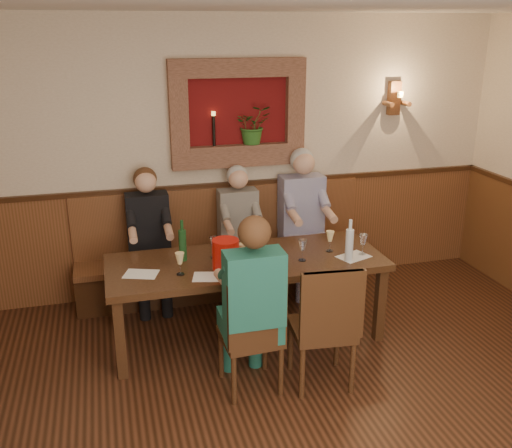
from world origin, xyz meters
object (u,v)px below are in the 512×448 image
Objects in this scene: chair_near_right at (322,349)px; person_bench_left at (151,252)px; person_bench_right at (304,233)px; wine_bottle_green_a at (251,243)px; wine_bottle_green_b at (183,244)px; bench at (224,263)px; water_bottle at (349,244)px; spittoon_bucket at (226,254)px; dining_table at (246,267)px; person_bench_mid at (240,244)px; person_chair_front at (251,319)px; chair_near_left at (251,355)px.

person_bench_left reaches higher than chair_near_right.
wine_bottle_green_a is at bearing -132.54° from person_bench_right.
wine_bottle_green_a is 0.58m from wine_bottle_green_b.
bench is 1.58m from water_bottle.
person_bench_right is 1.22m from wine_bottle_green_a.
spittoon_bucket is 1.06m from water_bottle.
dining_table is 1.01m from bench.
wine_bottle_green_a reaches higher than bench.
wine_bottle_green_a is at bearing -88.33° from bench.
person_bench_mid is at bearing 103.64° from chair_near_right.
spittoon_bucket is (0.55, -0.98, 0.30)m from person_bench_left.
person_bench_right is at bearing 47.46° from wine_bottle_green_a.
person_chair_front is (-0.16, -0.78, -0.08)m from dining_table.
person_bench_right reaches higher than dining_table.
person_bench_mid reaches higher than dining_table.
wine_bottle_green_a is at bearing 119.18° from chair_near_right.
person_bench_left is 3.57× the size of wine_bottle_green_a.
bench is 0.89m from person_bench_right.
person_chair_front is 3.68× the size of wine_bottle_green_a.
water_bottle reaches higher than chair_near_left.
spittoon_bucket is (-0.05, 0.63, 0.28)m from person_chair_front.
chair_near_left is at bearing -101.85° from dining_table.
person_bench_mid reaches higher than chair_near_left.
person_bench_left is 1.72m from person_chair_front.
bench is 1.24m from spittoon_bucket.
chair_near_left is 0.69× the size of person_bench_left.
spittoon_bucket is at bearing 91.63° from chair_near_left.
wine_bottle_green_b is at bearing 166.73° from dining_table.
person_bench_left reaches higher than bench.
wine_bottle_green_a is at bearing 75.51° from person_chair_front.
chair_near_right is at bearing -11.55° from chair_near_left.
bench is 0.29m from person_bench_mid.
wine_bottle_green_a is at bearing -48.00° from person_bench_left.
spittoon_bucket is (-0.36, -0.98, 0.32)m from person_bench_mid.
person_chair_front reaches higher than chair_near_left.
person_bench_mid is at bearing 0.08° from person_bench_left.
chair_near_right is at bearing -7.71° from person_chair_front.
chair_near_left is 3.83× the size of spittoon_bucket.
person_bench_left is 0.90m from person_bench_mid.
bench is 2.91× the size of chair_near_right.
chair_near_left is at bearing -153.24° from water_bottle.
water_bottle is (0.84, -1.21, 0.58)m from bench.
person_bench_right reaches higher than person_chair_front.
chair_near_left is 0.71× the size of person_bench_mid.
water_bottle is (0.70, -1.10, 0.34)m from person_bench_mid.
person_chair_front is 3.95× the size of wine_bottle_green_b.
bench reaches higher than chair_near_left.
person_bench_left is (-0.76, -0.11, 0.25)m from bench.
chair_near_left is 2.59× the size of water_bottle.
person_bench_left is at bearing -179.92° from person_bench_mid.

